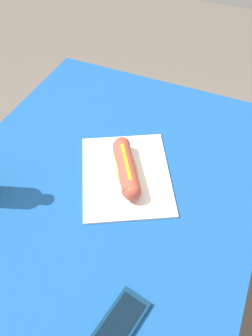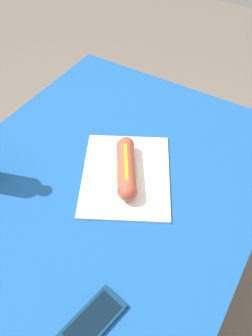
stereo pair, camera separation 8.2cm
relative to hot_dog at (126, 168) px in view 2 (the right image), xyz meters
name	(u,v)px [view 2 (the right image)]	position (x,y,z in m)	size (l,w,h in m)	color
ground_plane	(109,293)	(-0.07, 0.04, -0.76)	(6.00, 6.00, 0.00)	#6B6056
dining_table	(102,216)	(-0.07, 0.04, -0.18)	(1.05, 0.81, 0.73)	brown
paper_wrapper	(126,175)	(0.00, 0.00, -0.03)	(0.29, 0.23, 0.01)	white
hot_dog	(126,168)	(0.00, 0.00, 0.00)	(0.19, 0.14, 0.05)	tan
cell_phone	(93,321)	(-0.36, -0.14, -0.03)	(0.15, 0.09, 0.01)	#0A2D4C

